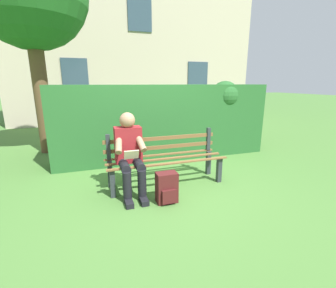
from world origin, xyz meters
TOP-DOWN VIEW (x-y plane):
  - ground at (0.00, 0.00)m, footprint 60.00×60.00m
  - park_bench at (0.00, -0.07)m, footprint 1.84×0.52m
  - person_seated at (0.57, 0.10)m, footprint 0.44×0.73m
  - hedge_backdrop at (-0.46, -1.38)m, footprint 4.46×0.75m
  - building_facade at (-1.01, -7.67)m, footprint 9.75×3.03m
  - backpack at (0.17, 0.55)m, footprint 0.28×0.25m

SIDE VIEW (x-z plane):
  - ground at x=0.00m, z-range 0.00..0.00m
  - backpack at x=0.17m, z-range 0.00..0.41m
  - park_bench at x=0.00m, z-range 0.00..0.82m
  - person_seated at x=0.57m, z-range 0.03..1.19m
  - hedge_backdrop at x=-0.46m, z-range 0.00..1.61m
  - building_facade at x=-1.01m, z-range 0.00..6.51m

